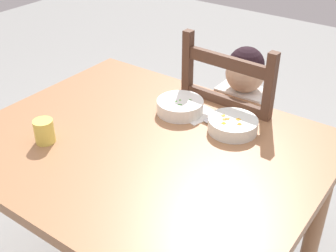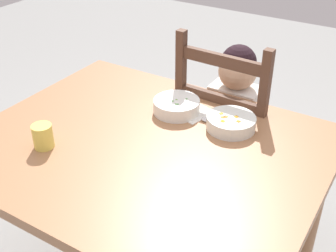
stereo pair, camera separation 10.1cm
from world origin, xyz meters
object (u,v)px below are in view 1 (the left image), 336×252
object	(u,v)px
drinking_cup	(44,131)
dining_chair	(235,147)
child_figure	(238,119)
spoon	(213,123)
bowl_of_peas	(180,106)
bowl_of_carrots	(233,125)
dining_table	(145,166)

from	to	relation	value
drinking_cup	dining_chair	bearing A→B (deg)	62.64
child_figure	spoon	bearing A→B (deg)	-83.27
bowl_of_peas	spoon	distance (m)	0.16
bowl_of_peas	bowl_of_carrots	distance (m)	0.24
bowl_of_carrots	spoon	distance (m)	0.09
dining_chair	bowl_of_carrots	bearing A→B (deg)	-67.65
dining_chair	spoon	xyz separation A→B (m)	(0.04, -0.30, 0.29)
child_figure	bowl_of_carrots	size ratio (longest dim) A/B	5.26
dining_table	dining_chair	distance (m)	0.59
bowl_of_peas	bowl_of_carrots	world-z (taller)	bowl_of_peas
dining_table	bowl_of_carrots	world-z (taller)	bowl_of_carrots
dining_chair	bowl_of_peas	size ratio (longest dim) A/B	5.64
dining_table	bowl_of_carrots	bearing A→B (deg)	49.74
bowl_of_carrots	drinking_cup	size ratio (longest dim) A/B	2.12
bowl_of_carrots	spoon	world-z (taller)	bowl_of_carrots
bowl_of_peas	child_figure	bearing A→B (deg)	67.76
dining_table	bowl_of_peas	size ratio (longest dim) A/B	6.69
child_figure	bowl_of_carrots	bearing A→B (deg)	-67.77
bowl_of_carrots	spoon	xyz separation A→B (m)	(-0.08, -0.00, -0.02)
dining_chair	bowl_of_peas	bearing A→B (deg)	-111.69
dining_chair	drinking_cup	size ratio (longest dim) A/B	12.02
dining_chair	spoon	bearing A→B (deg)	-82.96
spoon	bowl_of_carrots	bearing A→B (deg)	1.29
child_figure	dining_table	bearing A→B (deg)	-100.13
bowl_of_carrots	child_figure	bearing A→B (deg)	112.23
child_figure	drinking_cup	size ratio (longest dim) A/B	11.15
dining_table	drinking_cup	bearing A→B (deg)	-145.44
dining_chair	child_figure	size ratio (longest dim) A/B	1.08
dining_chair	bowl_of_peas	xyz separation A→B (m)	(-0.12, -0.29, 0.31)
dining_table	bowl_of_peas	distance (m)	0.29
bowl_of_carrots	drinking_cup	xyz separation A→B (m)	(-0.51, -0.46, 0.02)
spoon	drinking_cup	world-z (taller)	drinking_cup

